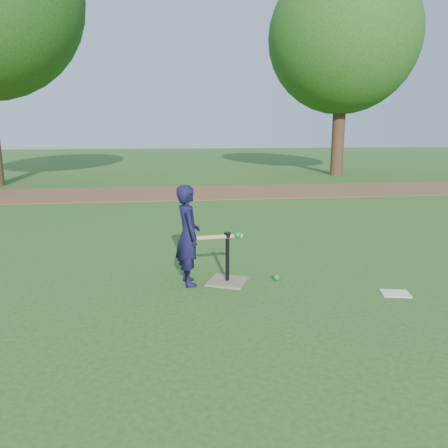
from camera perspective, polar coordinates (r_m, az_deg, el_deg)
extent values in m
plane|color=#285116|center=(5.51, -2.03, -6.73)|extent=(80.00, 80.00, 0.00)
cube|color=brown|center=(12.82, -5.44, 4.10)|extent=(24.00, 3.00, 0.01)
imported|color=black|center=(5.08, -4.73, -1.49)|extent=(0.35, 0.47, 1.18)
sphere|color=#0C8C25|center=(5.36, 6.88, -6.93)|extent=(0.08, 0.08, 0.08)
cube|color=silver|center=(5.27, 21.49, -8.43)|extent=(0.34, 0.29, 0.01)
cube|color=#877356|center=(5.27, 0.45, -7.49)|extent=(0.57, 0.57, 0.02)
cylinder|color=black|center=(5.18, 0.45, -4.48)|extent=(0.05, 0.05, 0.55)
cylinder|color=black|center=(5.11, 0.46, -1.41)|extent=(0.08, 0.08, 0.06)
cylinder|color=tan|center=(5.08, -0.85, -1.72)|extent=(0.60, 0.11, 0.05)
sphere|color=tan|center=(5.01, -4.20, -1.94)|extent=(0.06, 0.06, 0.06)
sphere|color=#0C8C25|center=(5.09, 1.80, -1.42)|extent=(0.08, 0.08, 0.08)
cylinder|color=#382316|center=(18.57, 14.70, 11.51)|extent=(0.50, 0.50, 3.42)
sphere|color=#285B19|center=(18.90, 15.33, 22.45)|extent=(5.80, 5.80, 5.80)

